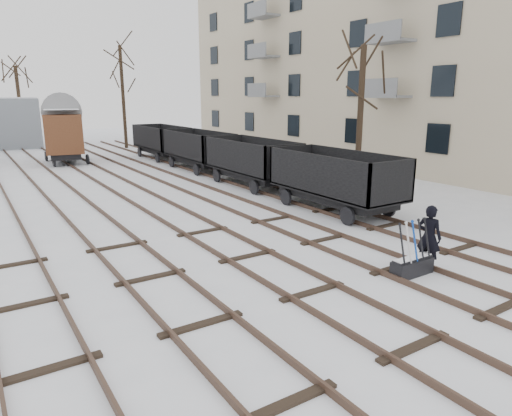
{
  "coord_description": "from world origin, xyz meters",
  "views": [
    {
      "loc": [
        -6.74,
        -7.9,
        4.69
      ],
      "look_at": [
        0.88,
        3.91,
        1.2
      ],
      "focal_mm": 32.0,
      "sensor_mm": 36.0,
      "label": 1
    }
  ],
  "objects": [
    {
      "name": "ground",
      "position": [
        0.0,
        0.0,
        0.0
      ],
      "size": [
        120.0,
        120.0,
        0.0
      ],
      "primitive_type": "plane",
      "color": "white",
      "rests_on": "ground"
    },
    {
      "name": "tracks",
      "position": [
        -0.0,
        13.67,
        0.07
      ],
      "size": [
        13.9,
        52.0,
        0.16
      ],
      "color": "black",
      "rests_on": "ground"
    },
    {
      "name": "apartment_block",
      "position": [
        19.95,
        14.0,
        8.05
      ],
      "size": [
        10.12,
        45.0,
        16.1
      ],
      "color": "#C4B696",
      "rests_on": "ground"
    },
    {
      "name": "ground_frame",
      "position": [
        2.96,
        -0.56,
        0.28
      ],
      "size": [
        1.3,
        0.43,
        1.49
      ],
      "rotation": [
        0.0,
        0.0,
        0.01
      ],
      "color": "black",
      "rests_on": "ground"
    },
    {
      "name": "worker",
      "position": [
        3.71,
        -0.46,
        0.91
      ],
      "size": [
        0.61,
        0.76,
        1.81
      ],
      "primitive_type": "imported",
      "rotation": [
        0.0,
        0.0,
        1.87
      ],
      "color": "black",
      "rests_on": "ground"
    },
    {
      "name": "freight_wagon_a",
      "position": [
        6.0,
        5.83,
        0.93
      ],
      "size": [
        2.39,
        5.97,
        2.44
      ],
      "color": "black",
      "rests_on": "ground"
    },
    {
      "name": "freight_wagon_b",
      "position": [
        6.0,
        12.23,
        0.93
      ],
      "size": [
        2.39,
        5.97,
        2.44
      ],
      "color": "black",
      "rests_on": "ground"
    },
    {
      "name": "freight_wagon_c",
      "position": [
        6.0,
        18.63,
        0.93
      ],
      "size": [
        2.39,
        5.97,
        2.44
      ],
      "color": "black",
      "rests_on": "ground"
    },
    {
      "name": "freight_wagon_d",
      "position": [
        6.0,
        25.03,
        0.93
      ],
      "size": [
        2.39,
        5.97,
        2.44
      ],
      "color": "black",
      "rests_on": "ground"
    },
    {
      "name": "box_van_wagon",
      "position": [
        -0.56,
        26.57,
        2.2
      ],
      "size": [
        3.46,
        5.33,
        3.78
      ],
      "rotation": [
        0.0,
        0.0,
        -0.18
      ],
      "color": "black",
      "rests_on": "ground"
    },
    {
      "name": "tree_near",
      "position": [
        10.12,
        8.67,
        3.52
      ],
      "size": [
        0.3,
        0.3,
        7.03
      ],
      "primitive_type": "cylinder",
      "color": "black",
      "rests_on": "ground"
    },
    {
      "name": "tree_far_left",
      "position": [
        -1.97,
        37.53,
        3.57
      ],
      "size": [
        0.3,
        0.3,
        7.13
      ],
      "primitive_type": "cylinder",
      "color": "black",
      "rests_on": "ground"
    },
    {
      "name": "tree_far_right",
      "position": [
        5.92,
        33.52,
        4.44
      ],
      "size": [
        0.3,
        0.3,
        8.87
      ],
      "primitive_type": "cylinder",
      "color": "black",
      "rests_on": "ground"
    }
  ]
}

